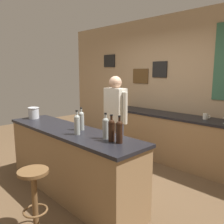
{
  "coord_description": "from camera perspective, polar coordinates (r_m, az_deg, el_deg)",
  "views": [
    {
      "loc": [
        2.6,
        -2.13,
        1.69
      ],
      "look_at": [
        -0.04,
        0.45,
        1.05
      ],
      "focal_mm": 37.37,
      "sensor_mm": 36.0,
      "label": 1
    }
  ],
  "objects": [
    {
      "name": "wine_bottle_e",
      "position": [
        2.53,
        1.82,
        -4.65
      ],
      "size": [
        0.07,
        0.07,
        0.31
      ],
      "color": "black",
      "rests_on": "bar_counter"
    },
    {
      "name": "wine_bottle_d",
      "position": [
        2.6,
        -0.15,
        -4.27
      ],
      "size": [
        0.07,
        0.07,
        0.31
      ],
      "color": "black",
      "rests_on": "bar_counter"
    },
    {
      "name": "wine_bottle_b",
      "position": [
        2.9,
        -8.55,
        -2.88
      ],
      "size": [
        0.07,
        0.07,
        0.31
      ],
      "color": "#999E99",
      "rests_on": "bar_counter"
    },
    {
      "name": "ice_bucket",
      "position": [
        4.07,
        -18.63,
        -0.16
      ],
      "size": [
        0.19,
        0.19,
        0.19
      ],
      "color": "#B7BABF",
      "rests_on": "bar_counter"
    },
    {
      "name": "coffee_mug",
      "position": [
        4.21,
        21.93,
        -1.01
      ],
      "size": [
        0.13,
        0.08,
        0.09
      ],
      "color": "silver",
      "rests_on": "side_counter"
    },
    {
      "name": "back_wall",
      "position": [
        4.89,
        13.99,
        6.34
      ],
      "size": [
        6.0,
        0.09,
        2.8
      ],
      "color": "tan",
      "rests_on": "ground_plane"
    },
    {
      "name": "side_counter",
      "position": [
        4.54,
        14.92,
        -6.31
      ],
      "size": [
        2.86,
        0.56,
        0.9
      ],
      "color": "olive",
      "rests_on": "ground_plane"
    },
    {
      "name": "ground_plane",
      "position": [
        3.76,
        -4.73,
        -16.89
      ],
      "size": [
        10.0,
        10.0,
        0.0
      ],
      "primitive_type": "plane",
      "color": "brown"
    },
    {
      "name": "bartender",
      "position": [
        3.93,
        0.81,
        -1.2
      ],
      "size": [
        0.52,
        0.21,
        1.62
      ],
      "color": "#384766",
      "rests_on": "ground_plane"
    },
    {
      "name": "bar_counter",
      "position": [
        3.35,
        -10.22,
        -11.8
      ],
      "size": [
        2.41,
        0.6,
        0.92
      ],
      "color": "olive",
      "rests_on": "ground_plane"
    },
    {
      "name": "wine_bottle_c",
      "position": [
        2.7,
        -1.58,
        -3.76
      ],
      "size": [
        0.07,
        0.07,
        0.31
      ],
      "color": "#999E99",
      "rests_on": "bar_counter"
    },
    {
      "name": "wine_bottle_a",
      "position": [
        3.12,
        -7.5,
        -1.96
      ],
      "size": [
        0.07,
        0.07,
        0.31
      ],
      "color": "#999E99",
      "rests_on": "bar_counter"
    },
    {
      "name": "bar_stool",
      "position": [
        2.72,
        -18.51,
        -17.62
      ],
      "size": [
        0.32,
        0.32,
        0.68
      ],
      "color": "brown",
      "rests_on": "ground_plane"
    }
  ]
}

